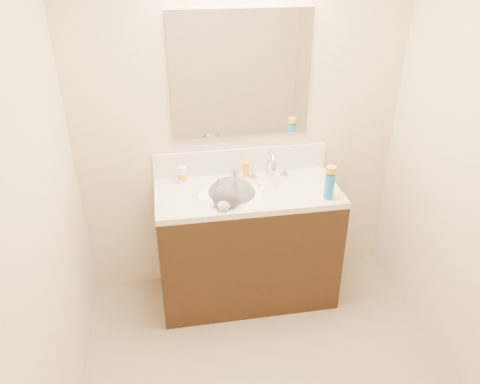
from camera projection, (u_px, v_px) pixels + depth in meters
name	position (u px, v px, depth m)	size (l,w,h in m)	color
room_shell	(294.00, 168.00, 1.89)	(2.24, 2.54, 2.52)	beige
vanity_cabinet	(247.00, 247.00, 3.26)	(1.20, 0.55, 0.82)	black
counter_slab	(248.00, 193.00, 3.05)	(1.20, 0.55, 0.04)	beige
basin	(230.00, 203.00, 3.03)	(0.45, 0.36, 0.14)	white
faucet	(270.00, 167.00, 3.14)	(0.28, 0.20, 0.21)	silver
cat	(231.00, 197.00, 3.00)	(0.43, 0.49, 0.34)	#504D50
backsplash	(241.00, 161.00, 3.22)	(1.20, 0.02, 0.18)	white
mirror	(241.00, 76.00, 2.94)	(0.90, 0.02, 0.80)	white
pill_bottle	(182.00, 175.00, 3.11)	(0.06, 0.06, 0.11)	white
pill_label	(182.00, 176.00, 3.12)	(0.06, 0.06, 0.04)	orange
silver_jar	(235.00, 174.00, 3.19)	(0.05, 0.05, 0.06)	#B7B7BC
amber_bottle	(246.00, 169.00, 3.19)	(0.04, 0.04, 0.11)	#F2A31C
toothbrush	(260.00, 186.00, 3.09)	(0.02, 0.14, 0.01)	white
toothbrush_head	(260.00, 185.00, 3.08)	(0.01, 0.03, 0.01)	#65ABD7
spray_can	(329.00, 186.00, 2.91)	(0.06, 0.06, 0.17)	#1C79C4
spray_cap	(331.00, 170.00, 2.85)	(0.06, 0.06, 0.04)	#F2AA19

